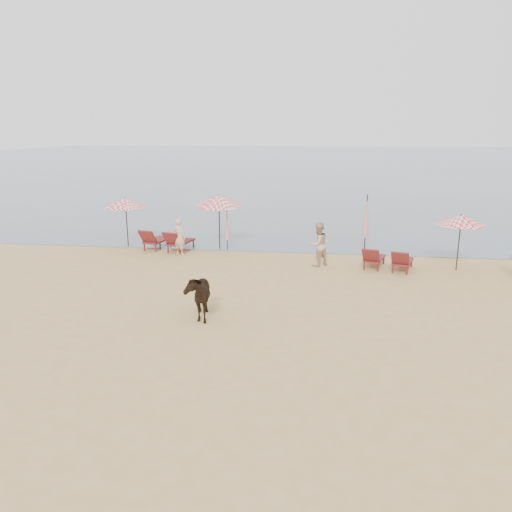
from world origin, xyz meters
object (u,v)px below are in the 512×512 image
Objects in this scene: umbrella_closed_left at (227,224)px; cow at (197,294)px; lounger_cluster_left at (166,240)px; umbrella_closed_right at (366,216)px; lounger_cluster_right at (388,259)px; umbrella_open_left_a at (126,203)px; umbrella_open_left_b at (219,200)px; beachgoer_left at (180,237)px; umbrella_open_right at (461,220)px; beachgoer_right_a at (318,244)px.

cow is at bearing -85.30° from umbrella_closed_left.
umbrella_closed_right is at bearing 19.74° from lounger_cluster_left.
umbrella_open_left_a is at bearing -175.46° from lounger_cluster_right.
umbrella_open_left_b is at bearing 177.09° from lounger_cluster_right.
beachgoer_left is at bearing -6.81° from umbrella_open_left_a.
umbrella_closed_left is at bearing -10.48° from umbrella_open_left_b.
umbrella_open_left_a is 0.90× the size of umbrella_closed_right.
beachgoer_left is at bearing -148.83° from umbrella_closed_left.
umbrella_open_left_a is at bearing 159.74° from umbrella_open_right.
umbrella_open_right reaches higher than umbrella_closed_left.
lounger_cluster_left is 2.71m from umbrella_open_left_a.
cow is at bearing -119.31° from lounger_cluster_right.
umbrella_open_left_b is 2.55m from beachgoer_left.
lounger_cluster_right is at bearing -160.15° from beachgoer_left.
lounger_cluster_right is 0.94× the size of umbrella_open_left_a.
beachgoer_left is at bearing -171.31° from lounger_cluster_right.
umbrella_open_left_b reaches higher than umbrella_closed_left.
umbrella_open_right is at bearing 23.41° from lounger_cluster_right.
umbrella_closed_right is (-0.64, 3.28, 1.17)m from lounger_cluster_right.
umbrella_open_left_a is 1.39× the size of cow.
umbrella_closed_right reaches higher than umbrella_closed_left.
umbrella_closed_right is 8.59m from beachgoer_left.
beachgoer_left is at bearing 163.87° from umbrella_open_right.
umbrella_open_left_b is (4.50, 0.07, 0.21)m from umbrella_open_left_a.
umbrella_closed_left is at bearing -120.86° from beachgoer_left.
umbrella_closed_right reaches higher than beachgoer_right_a.
umbrella_open_right reaches higher than cow.
beachgoer_right_a is (9.13, -2.33, -1.22)m from umbrella_open_left_a.
umbrella_open_right is (12.59, -1.73, 1.57)m from lounger_cluster_left.
lounger_cluster_left is 1.39× the size of beachgoer_left.
beachgoer_left is at bearing -29.33° from lounger_cluster_left.
lounger_cluster_left is 1.28× the size of beachgoer_right_a.
umbrella_open_left_a is 11.31m from umbrella_closed_right.
umbrella_open_left_a is 10.41m from cow.
umbrella_closed_left is (4.90, -0.14, -0.86)m from umbrella_open_left_a.
beachgoer_right_a is at bearing -161.39° from beachgoer_left.
umbrella_open_left_b reaches higher than umbrella_open_left_a.
umbrella_closed_right is (6.78, 0.62, -0.72)m from umbrella_open_left_b.
umbrella_open_left_a is at bearing 177.50° from lounger_cluster_left.
cow is 7.81m from beachgoer_left.
umbrella_open_left_b is at bearing -174.75° from umbrella_closed_right.
beachgoer_right_a is (-5.55, -0.06, -1.14)m from umbrella_open_right.
lounger_cluster_right is at bearing 0.32° from lounger_cluster_left.
umbrella_open_right is at bearing -156.71° from beachgoer_left.
cow is (0.70, -8.52, -0.55)m from umbrella_closed_left.
cow is (-6.31, -6.07, 0.27)m from lounger_cluster_right.
lounger_cluster_left is at bearing -172.36° from umbrella_closed_right.
umbrella_open_right reaches higher than beachgoer_left.
umbrella_closed_right is 3.77m from beachgoer_right_a.
beachgoer_right_a is (4.63, -2.40, -1.42)m from umbrella_open_left_b.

